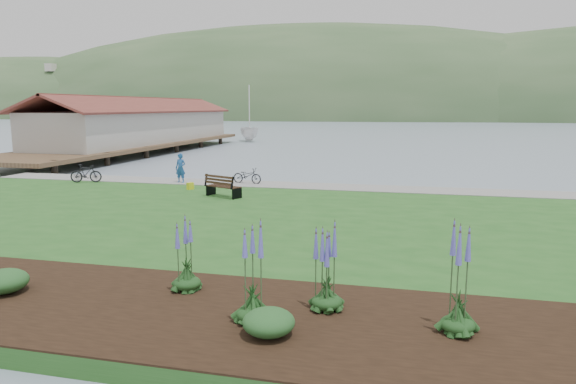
# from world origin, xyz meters

# --- Properties ---
(ground) EXTENTS (600.00, 600.00, 0.00)m
(ground) POSITION_xyz_m (0.00, 0.00, 0.00)
(ground) COLOR gray
(ground) RESTS_ON ground
(lawn) EXTENTS (34.00, 20.00, 0.40)m
(lawn) POSITION_xyz_m (0.00, -2.00, 0.20)
(lawn) COLOR #21531D
(lawn) RESTS_ON ground
(shoreline_path) EXTENTS (34.00, 2.20, 0.03)m
(shoreline_path) POSITION_xyz_m (0.00, 6.90, 0.42)
(shoreline_path) COLOR gray
(shoreline_path) RESTS_ON lawn
(garden_bed) EXTENTS (24.00, 4.40, 0.04)m
(garden_bed) POSITION_xyz_m (3.00, -9.80, 0.42)
(garden_bed) COLOR black
(garden_bed) RESTS_ON lawn
(far_hillside) EXTENTS (580.00, 80.00, 38.00)m
(far_hillside) POSITION_xyz_m (20.00, 170.00, 0.00)
(far_hillside) COLOR #385731
(far_hillside) RESTS_ON ground
(pier_pavilion) EXTENTS (8.00, 36.00, 5.40)m
(pier_pavilion) POSITION_xyz_m (-20.00, 27.52, 2.64)
(pier_pavilion) COLOR #4C3826
(pier_pavilion) RESTS_ON ground
(park_bench) EXTENTS (1.83, 1.31, 1.05)m
(park_bench) POSITION_xyz_m (-2.11, 2.79, 0.92)
(park_bench) COLOR black
(park_bench) RESTS_ON lawn
(person) EXTENTS (0.72, 0.52, 1.87)m
(person) POSITION_xyz_m (-5.84, 6.42, 1.34)
(person) COLOR #205294
(person) RESTS_ON lawn
(bicycle_a) EXTENTS (0.79, 1.69, 0.85)m
(bicycle_a) POSITION_xyz_m (-2.29, 7.02, 0.83)
(bicycle_a) COLOR black
(bicycle_a) RESTS_ON lawn
(bicycle_b) EXTENTS (0.98, 1.71, 0.99)m
(bicycle_b) POSITION_xyz_m (-10.90, 5.36, 0.90)
(bicycle_b) COLOR black
(bicycle_b) RESTS_ON lawn
(sailboat) EXTENTS (12.04, 12.09, 23.05)m
(sailboat) POSITION_xyz_m (-14.37, 45.00, 0.00)
(sailboat) COLOR silver
(sailboat) RESTS_ON ground
(pannier) EXTENTS (0.32, 0.38, 0.34)m
(pannier) POSITION_xyz_m (-4.43, 4.48, 0.57)
(pannier) COLOR yellow
(pannier) RESTS_ON lawn
(echium_0) EXTENTS (0.62, 0.62, 2.13)m
(echium_0) POSITION_xyz_m (3.40, -10.06, 1.24)
(echium_0) COLOR #153915
(echium_0) RESTS_ON garden_bed
(echium_1) EXTENTS (0.62, 0.62, 1.93)m
(echium_1) POSITION_xyz_m (4.65, -9.13, 1.26)
(echium_1) COLOR #153915
(echium_1) RESTS_ON garden_bed
(echium_2) EXTENTS (0.62, 0.62, 2.15)m
(echium_2) POSITION_xyz_m (7.11, -9.65, 1.26)
(echium_2) COLOR #153915
(echium_2) RESTS_ON garden_bed
(echium_4) EXTENTS (0.62, 0.62, 1.93)m
(echium_4) POSITION_xyz_m (1.47, -8.76, 1.16)
(echium_4) COLOR #153915
(echium_4) RESTS_ON garden_bed
(shrub_0) EXTENTS (1.01, 1.01, 0.51)m
(shrub_0) POSITION_xyz_m (-2.35, -9.85, 0.69)
(shrub_0) COLOR #1E4C21
(shrub_0) RESTS_ON garden_bed
(shrub_1) EXTENTS (0.94, 0.94, 0.47)m
(shrub_1) POSITION_xyz_m (3.84, -10.53, 0.68)
(shrub_1) COLOR #1E4C21
(shrub_1) RESTS_ON garden_bed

